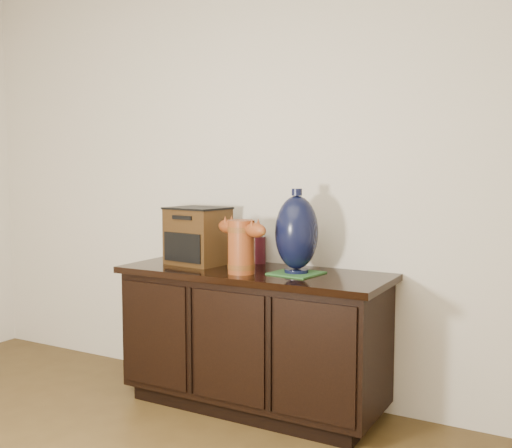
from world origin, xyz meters
The scene contains 6 objects.
sideboard centered at (0.00, 2.23, 0.39)m, with size 1.46×0.56×0.75m.
terracotta_vessel centered at (0.00, 2.11, 0.91)m, with size 0.38×0.22×0.28m.
tv_radio centered at (-0.38, 2.26, 0.92)m, with size 0.35×0.30×0.32m.
green_mat centered at (0.25, 2.24, 0.76)m, with size 0.23×0.23×0.01m, color #295A28.
lamp_base centered at (0.25, 2.24, 0.97)m, with size 0.25×0.25×0.43m.
spray_can centered at (-0.07, 2.44, 0.84)m, with size 0.06×0.06×0.18m.
Camera 1 is at (1.54, -0.52, 1.29)m, focal length 42.00 mm.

